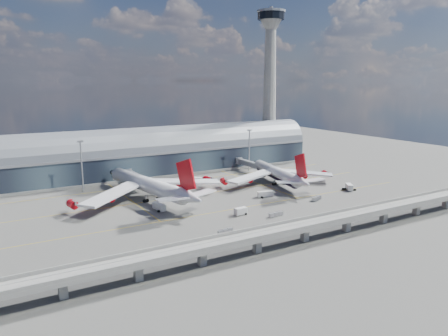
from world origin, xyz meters
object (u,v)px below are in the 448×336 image
service_truck_3 (349,187)px  service_truck_4 (296,180)px  floodlight_mast_right (249,149)px  service_truck_1 (241,211)px  service_truck_5 (199,180)px  cargo_train_1 (276,215)px  service_truck_2 (265,194)px  airliner_left (150,186)px  cargo_train_0 (225,232)px  airliner_right (278,174)px  floodlight_mast_left (82,165)px  cargo_train_2 (317,198)px  control_tower (270,85)px  service_truck_0 (159,207)px

service_truck_3 → service_truck_4: size_ratio=1.29×
floodlight_mast_right → service_truck_1: size_ratio=4.70×
service_truck_5 → service_truck_1: bearing=-140.5°
service_truck_4 → cargo_train_1: 63.49m
service_truck_2 → airliner_left: bearing=77.2°
cargo_train_0 → floodlight_mast_right: bearing=-28.3°
service_truck_4 → service_truck_5: size_ratio=0.83×
airliner_right → service_truck_2: size_ratio=8.16×
floodlight_mast_left → cargo_train_0: bearing=-71.5°
airliner_left → cargo_train_0: size_ratio=11.55×
service_truck_1 → cargo_train_1: (11.29, -9.01, -0.74)m
service_truck_2 → cargo_train_2: service_truck_2 is taller
cargo_train_2 → cargo_train_1: bearing=133.0°
service_truck_3 → floodlight_mast_right: bearing=136.4°
service_truck_1 → cargo_train_2: bearing=-91.2°
floodlight_mast_left → cargo_train_2: bearing=-38.7°
control_tower → cargo_train_1: 143.94m
floodlight_mast_left → service_truck_4: (104.62, -39.31, -12.11)m
airliner_right → service_truck_5: (-35.94, 23.33, -3.89)m
floodlight_mast_right → service_truck_2: size_ratio=3.17×
service_truck_0 → cargo_train_0: service_truck_0 is taller
service_truck_1 → airliner_right: bearing=-55.4°
floodlight_mast_right → cargo_train_1: floodlight_mast_right is taller
airliner_right → service_truck_0: (-73.90, -13.70, -3.85)m
service_truck_2 → cargo_train_2: 24.08m
airliner_right → cargo_train_1: airliner_right is taller
cargo_train_2 → service_truck_3: bearing=-53.6°
floodlight_mast_right → service_truck_1: floodlight_mast_right is taller
floodlight_mast_right → floodlight_mast_left: bearing=180.0°
service_truck_4 → control_tower: bearing=69.5°
service_truck_2 → control_tower: bearing=-24.8°
control_tower → service_truck_0: (-114.67, -78.47, -50.02)m
cargo_train_2 → service_truck_4: bearing=0.3°
service_truck_2 → cargo_train_0: service_truck_2 is taller
cargo_train_0 → service_truck_3: bearing=-65.3°
cargo_train_1 → cargo_train_2: bearing=-65.7°
floodlight_mast_right → service_truck_1: 91.56m
airliner_right → service_truck_3: size_ratio=9.51×
floodlight_mast_left → service_truck_5: size_ratio=3.97×
control_tower → airliner_right: (-40.77, -64.77, -46.17)m
floodlight_mast_right → service_truck_3: (16.80, -66.33, -12.00)m
control_tower → service_truck_4: 89.24m
service_truck_1 → cargo_train_0: size_ratio=0.80×
control_tower → airliner_left: bearing=-151.5°
airliner_left → service_truck_5: (35.10, 19.38, -5.31)m
airliner_right → service_truck_1: size_ratio=12.09×
service_truck_1 → service_truck_2: bearing=-57.9°
airliner_left → cargo_train_2: size_ratio=10.67×
service_truck_0 → cargo_train_2: service_truck_0 is taller
cargo_train_1 → cargo_train_0: bearing=109.8°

